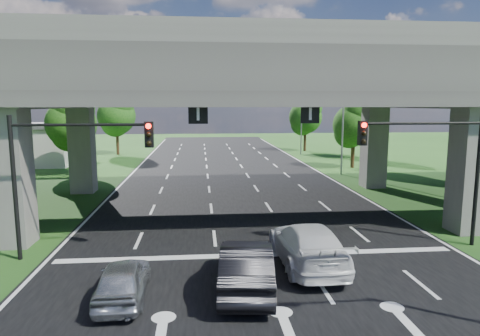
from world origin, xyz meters
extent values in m
plane|color=#1E4616|center=(0.00, 0.00, 0.00)|extent=(160.00, 160.00, 0.00)
cube|color=black|center=(0.00, 10.00, 0.01)|extent=(18.00, 120.00, 0.03)
cube|color=#312F2D|center=(0.00, 12.00, 8.00)|extent=(80.00, 15.00, 2.00)
cube|color=slate|center=(0.00, 4.75, 9.50)|extent=(80.00, 0.50, 1.00)
cube|color=slate|center=(0.00, 19.25, 9.50)|extent=(80.00, 0.50, 1.00)
cube|color=slate|center=(-11.00, 6.00, 3.50)|extent=(1.60, 1.60, 7.00)
cube|color=slate|center=(-11.00, 18.00, 3.50)|extent=(1.60, 1.60, 7.00)
cube|color=slate|center=(11.00, 6.00, 3.50)|extent=(1.60, 1.60, 7.00)
cube|color=slate|center=(11.00, 18.00, 3.50)|extent=(1.60, 1.60, 7.00)
cube|color=black|center=(-2.50, 5.00, 6.00)|extent=(0.85, 0.06, 0.85)
cube|color=black|center=(2.50, 5.00, 6.00)|extent=(0.85, 0.06, 0.85)
cylinder|color=black|center=(10.00, 4.00, 3.00)|extent=(0.18, 0.18, 6.00)
cylinder|color=black|center=(7.25, 4.00, 5.60)|extent=(5.50, 0.12, 0.12)
cube|color=black|center=(4.50, 3.82, 5.20)|extent=(0.35, 0.28, 1.05)
sphere|color=#FF0C05|center=(4.50, 3.66, 5.55)|extent=(0.22, 0.22, 0.22)
cylinder|color=black|center=(-10.00, 4.00, 3.00)|extent=(0.18, 0.18, 6.00)
cylinder|color=black|center=(-7.25, 4.00, 5.60)|extent=(5.50, 0.12, 0.12)
cube|color=black|center=(-4.50, 3.82, 5.20)|extent=(0.35, 0.28, 1.05)
sphere|color=#FF0C05|center=(-4.50, 3.66, 5.55)|extent=(0.22, 0.22, 0.22)
cylinder|color=gray|center=(10.50, 24.00, 5.00)|extent=(0.16, 0.16, 10.00)
cylinder|color=gray|center=(9.00, 24.00, 9.70)|extent=(3.00, 0.10, 0.10)
cube|color=gray|center=(7.50, 24.00, 9.60)|extent=(0.60, 0.25, 0.18)
cylinder|color=gray|center=(10.50, 40.00, 5.00)|extent=(0.16, 0.16, 10.00)
cylinder|color=gray|center=(9.00, 40.00, 9.70)|extent=(3.00, 0.10, 0.10)
cube|color=gray|center=(7.50, 40.00, 9.60)|extent=(0.60, 0.25, 0.18)
cylinder|color=black|center=(-14.00, 26.00, 1.65)|extent=(0.36, 0.36, 3.30)
sphere|color=#164713|center=(-14.00, 26.00, 4.65)|extent=(4.50, 4.50, 4.50)
sphere|color=#164713|center=(-13.60, 25.70, 6.00)|extent=(3.60, 3.60, 3.60)
sphere|color=#164713|center=(-14.30, 26.40, 3.75)|extent=(3.30, 3.30, 3.30)
cylinder|color=black|center=(-17.00, 34.00, 1.43)|extent=(0.36, 0.36, 2.86)
sphere|color=#164713|center=(-17.00, 34.00, 4.03)|extent=(3.90, 3.90, 3.90)
sphere|color=#164713|center=(-16.60, 33.70, 5.20)|extent=(3.12, 3.12, 3.12)
sphere|color=#164713|center=(-17.30, 34.40, 3.25)|extent=(2.86, 2.86, 2.86)
cylinder|color=black|center=(-13.00, 42.00, 1.76)|extent=(0.36, 0.36, 3.52)
sphere|color=#164713|center=(-13.00, 42.00, 4.96)|extent=(4.80, 4.80, 4.80)
sphere|color=#164713|center=(-12.60, 41.70, 6.40)|extent=(3.84, 3.84, 3.84)
sphere|color=#164713|center=(-13.30, 42.40, 4.00)|extent=(3.52, 3.52, 3.52)
cylinder|color=black|center=(13.00, 28.00, 1.54)|extent=(0.36, 0.36, 3.08)
sphere|color=#164713|center=(13.00, 28.00, 4.34)|extent=(4.20, 4.20, 4.20)
sphere|color=#164713|center=(13.40, 27.70, 5.60)|extent=(3.36, 3.36, 3.36)
sphere|color=#164713|center=(12.70, 28.40, 3.50)|extent=(3.08, 3.08, 3.08)
cylinder|color=black|center=(16.00, 36.00, 1.43)|extent=(0.36, 0.36, 2.86)
sphere|color=#164713|center=(16.00, 36.00, 4.03)|extent=(3.90, 3.90, 3.90)
sphere|color=#164713|center=(16.40, 35.70, 5.20)|extent=(3.12, 3.12, 3.12)
sphere|color=#164713|center=(15.70, 36.40, 3.25)|extent=(2.86, 2.86, 2.86)
cylinder|color=black|center=(12.00, 44.00, 1.65)|extent=(0.36, 0.36, 3.30)
sphere|color=#164713|center=(12.00, 44.00, 4.65)|extent=(4.50, 4.50, 4.50)
sphere|color=#164713|center=(12.40, 43.70, 6.00)|extent=(3.60, 3.60, 3.60)
sphere|color=#164713|center=(11.70, 44.40, 3.75)|extent=(3.30, 3.30, 3.30)
imported|color=#B1B5BA|center=(-5.03, -0.22, 0.69)|extent=(1.66, 3.92, 1.32)
imported|color=black|center=(-0.89, 0.18, 0.86)|extent=(2.26, 5.20, 1.66)
imported|color=silver|center=(1.80, 2.23, 0.87)|extent=(2.42, 5.79, 1.67)
camera|label=1|loc=(-2.42, -13.91, 6.43)|focal=32.00mm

